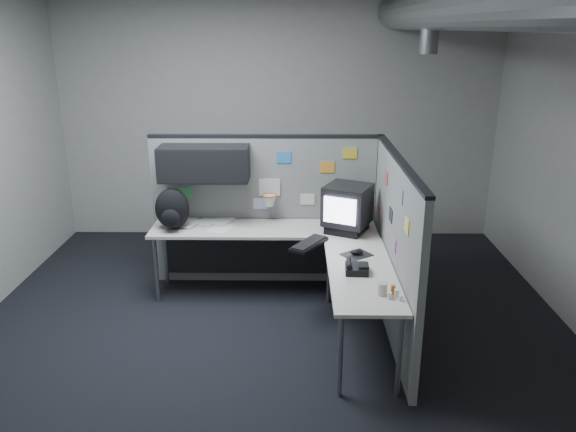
{
  "coord_description": "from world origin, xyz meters",
  "views": [
    {
      "loc": [
        0.21,
        -4.41,
        2.68
      ],
      "look_at": [
        0.16,
        0.35,
        1.07
      ],
      "focal_mm": 35.0,
      "sensor_mm": 36.0,
      "label": 1
    }
  ],
  "objects_px": {
    "desk": "(288,249)",
    "keyboard": "(309,244)",
    "backpack": "(172,210)",
    "monitor": "(347,208)",
    "phone": "(356,268)"
  },
  "relations": [
    {
      "from": "desk",
      "to": "phone",
      "type": "bearing_deg",
      "value": -54.05
    },
    {
      "from": "keyboard",
      "to": "phone",
      "type": "relative_size",
      "value": 2.18
    },
    {
      "from": "desk",
      "to": "phone",
      "type": "relative_size",
      "value": 10.54
    },
    {
      "from": "phone",
      "to": "backpack",
      "type": "relative_size",
      "value": 0.52
    },
    {
      "from": "desk",
      "to": "backpack",
      "type": "relative_size",
      "value": 5.47
    },
    {
      "from": "desk",
      "to": "backpack",
      "type": "bearing_deg",
      "value": 168.73
    },
    {
      "from": "desk",
      "to": "keyboard",
      "type": "xyz_separation_m",
      "value": [
        0.2,
        -0.21,
        0.14
      ]
    },
    {
      "from": "keyboard",
      "to": "phone",
      "type": "height_order",
      "value": "phone"
    },
    {
      "from": "phone",
      "to": "backpack",
      "type": "bearing_deg",
      "value": 162.48
    },
    {
      "from": "desk",
      "to": "keyboard",
      "type": "distance_m",
      "value": 0.32
    },
    {
      "from": "backpack",
      "to": "desk",
      "type": "bearing_deg",
      "value": 4.49
    },
    {
      "from": "phone",
      "to": "monitor",
      "type": "bearing_deg",
      "value": 102.73
    },
    {
      "from": "desk",
      "to": "backpack",
      "type": "xyz_separation_m",
      "value": [
        -1.16,
        0.23,
        0.32
      ]
    },
    {
      "from": "phone",
      "to": "backpack",
      "type": "distance_m",
      "value": 2.04
    },
    {
      "from": "keyboard",
      "to": "monitor",
      "type": "bearing_deg",
      "value": 33.67
    }
  ]
}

